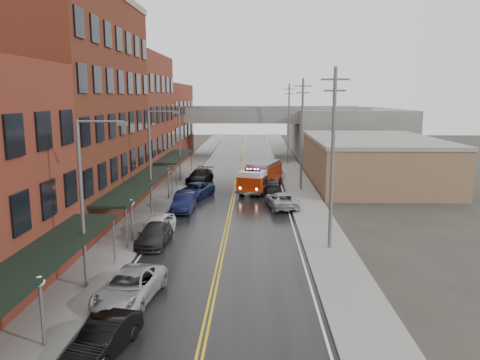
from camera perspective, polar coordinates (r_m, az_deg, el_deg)
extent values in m
cube|color=black|center=(46.47, -0.88, -2.43)|extent=(11.00, 160.00, 0.02)
cube|color=slate|center=(47.36, -9.74, -2.26)|extent=(3.00, 160.00, 0.15)
cube|color=slate|center=(46.70, 8.12, -2.39)|extent=(3.00, 160.00, 0.15)
cube|color=gray|center=(47.06, -7.77, -2.28)|extent=(0.30, 160.00, 0.15)
cube|color=gray|center=(46.54, 6.09, -2.38)|extent=(0.30, 160.00, 0.15)
cube|color=#552216|center=(41.31, -20.34, 7.95)|extent=(9.00, 20.00, 18.00)
cube|color=maroon|center=(57.96, -13.76, 7.27)|extent=(9.00, 15.00, 15.00)
cube|color=maroon|center=(75.02, -10.15, 6.85)|extent=(9.00, 20.00, 12.00)
cube|color=#856247|center=(57.53, 15.74, 2.15)|extent=(14.00, 22.00, 5.00)
cube|color=slate|center=(86.99, 12.37, 5.89)|extent=(18.00, 30.00, 8.00)
cube|color=black|center=(22.73, -23.69, -9.06)|extent=(2.60, 16.00, 0.18)
cylinder|color=slate|center=(29.51, -15.11, -7.24)|extent=(0.10, 0.10, 3.00)
cube|color=black|center=(40.14, -12.12, -0.31)|extent=(2.60, 18.00, 0.18)
cylinder|color=slate|center=(32.08, -13.67, -5.77)|extent=(0.10, 0.10, 3.00)
cylinder|color=slate|center=(48.44, -8.32, -0.22)|extent=(0.10, 0.10, 3.00)
cube|color=black|center=(57.08, -7.94, 2.88)|extent=(2.60, 13.00, 0.18)
cylinder|color=slate|center=(51.16, -7.77, 0.35)|extent=(0.10, 0.10, 3.00)
cylinder|color=slate|center=(63.08, -5.95, 2.24)|extent=(0.10, 0.10, 3.00)
cylinder|color=#59595B|center=(21.18, -22.97, -15.08)|extent=(0.14, 0.14, 2.80)
sphere|color=silver|center=(20.61, -23.26, -11.29)|extent=(0.44, 0.44, 0.44)
cylinder|color=#59595B|center=(33.60, -13.03, -5.19)|extent=(0.14, 0.14, 2.80)
sphere|color=silver|center=(33.25, -13.13, -2.69)|extent=(0.44, 0.44, 0.44)
cylinder|color=#59595B|center=(46.92, -8.71, -0.69)|extent=(0.14, 0.14, 2.80)
sphere|color=silver|center=(46.67, -8.76, 1.12)|extent=(0.44, 0.44, 0.44)
cylinder|color=#59595B|center=(25.59, -18.71, -3.13)|extent=(0.18, 0.18, 9.00)
cylinder|color=#59595B|center=(24.58, -16.65, 6.84)|extent=(2.40, 0.12, 0.12)
cube|color=#59595B|center=(24.27, -14.16, 6.68)|extent=(0.50, 0.22, 0.18)
cylinder|color=#59595B|center=(40.70, -10.90, 2.01)|extent=(0.18, 0.18, 9.00)
cylinder|color=#59595B|center=(40.08, -9.43, 8.25)|extent=(2.40, 0.12, 0.12)
cube|color=#59595B|center=(39.88, -7.85, 8.14)|extent=(0.50, 0.22, 0.18)
cylinder|color=#59595B|center=(56.30, -7.36, 4.33)|extent=(0.18, 0.18, 9.00)
cylinder|color=#59595B|center=(55.86, -6.24, 8.84)|extent=(2.40, 0.12, 0.12)
cube|color=#59595B|center=(55.72, -5.10, 8.75)|extent=(0.50, 0.22, 0.18)
cylinder|color=#59595B|center=(31.00, 11.20, 2.29)|extent=(0.24, 0.24, 12.00)
cube|color=#59595B|center=(30.74, 11.54, 11.93)|extent=(1.80, 0.12, 0.12)
cube|color=#59595B|center=(30.73, 11.49, 10.63)|extent=(1.40, 0.12, 0.12)
cylinder|color=#59595B|center=(50.73, 7.56, 5.40)|extent=(0.24, 0.24, 12.00)
cube|color=#59595B|center=(50.57, 7.70, 11.28)|extent=(1.80, 0.12, 0.12)
cube|color=#59595B|center=(50.56, 7.68, 10.48)|extent=(1.40, 0.12, 0.12)
cylinder|color=#59595B|center=(70.61, 5.95, 6.75)|extent=(0.24, 0.24, 12.00)
cube|color=#59595B|center=(70.49, 6.03, 10.98)|extent=(1.80, 0.12, 0.12)
cube|color=#59595B|center=(70.49, 6.02, 10.41)|extent=(1.40, 0.12, 0.12)
cube|color=slate|center=(77.41, 0.22, 7.66)|extent=(40.00, 10.00, 1.50)
cube|color=slate|center=(78.74, -7.84, 4.87)|extent=(1.60, 8.00, 6.00)
cube|color=slate|center=(78.14, 8.33, 4.82)|extent=(1.60, 8.00, 6.00)
cube|color=#A52507|center=(51.96, 2.94, 0.70)|extent=(4.23, 6.22, 2.17)
cube|color=#A52507|center=(48.22, 1.54, -0.41)|extent=(3.30, 3.36, 1.55)
cube|color=silver|center=(48.04, 1.54, 0.80)|extent=(3.11, 3.13, 0.52)
cube|color=black|center=(48.36, 1.62, -0.01)|extent=(2.99, 2.38, 0.83)
cube|color=slate|center=(51.77, 2.96, 2.05)|extent=(3.85, 5.74, 0.31)
cube|color=black|center=(47.99, 1.54, 1.21)|extent=(1.66, 0.79, 0.14)
sphere|color=#FF0C0C|center=(48.16, 0.90, 1.34)|extent=(0.21, 0.21, 0.21)
sphere|color=#1933FF|center=(47.80, 2.19, 1.27)|extent=(0.21, 0.21, 0.21)
cylinder|color=black|center=(48.64, 0.22, -1.25)|extent=(1.10, 0.67, 1.04)
cylinder|color=black|center=(47.93, 2.78, -1.43)|extent=(1.10, 0.67, 1.04)
cylinder|color=black|center=(52.00, 1.57, -0.50)|extent=(1.10, 0.67, 1.04)
cylinder|color=black|center=(51.34, 3.98, -0.66)|extent=(1.10, 0.67, 1.04)
cylinder|color=black|center=(54.42, 2.42, -0.03)|extent=(1.10, 0.67, 1.04)
cylinder|color=black|center=(53.80, 4.74, -0.17)|extent=(1.10, 0.67, 1.04)
imported|color=black|center=(20.35, -16.21, -17.99)|extent=(2.29, 4.34, 1.36)
imported|color=#9FA1A7|center=(24.66, -13.29, -12.53)|extent=(3.15, 5.63, 1.49)
imported|color=black|center=(33.15, -10.42, -6.57)|extent=(2.05, 4.83, 1.39)
imported|color=silver|center=(35.07, -10.05, -5.46)|extent=(2.37, 4.84, 1.59)
imported|color=#0E1234|center=(42.15, -6.85, -2.72)|extent=(1.70, 4.85, 1.60)
imported|color=#131D48|center=(47.51, -5.53, -1.28)|extent=(4.02, 5.91, 1.50)
imported|color=black|center=(55.46, -4.90, 0.46)|extent=(3.16, 5.98, 1.65)
imported|color=#9A9BA1|center=(43.19, 5.09, -2.45)|extent=(3.22, 5.62, 1.48)
imported|color=#2B2B2E|center=(50.42, 3.43, -0.63)|extent=(3.08, 5.27, 1.43)
imported|color=silver|center=(57.96, 4.61, 0.74)|extent=(1.99, 4.11, 1.35)
imported|color=black|center=(63.82, 3.30, 1.71)|extent=(2.47, 4.90, 1.54)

